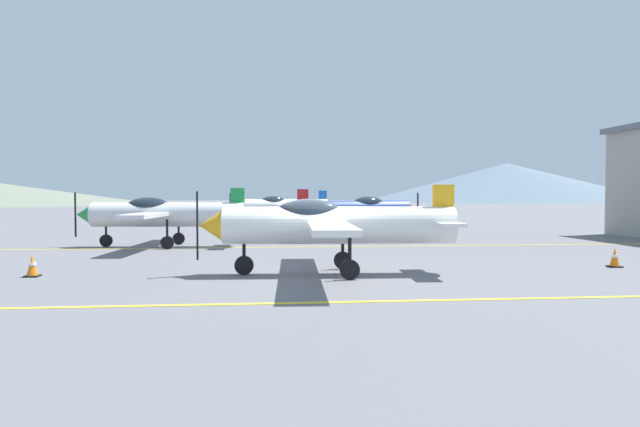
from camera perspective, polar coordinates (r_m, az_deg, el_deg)
name	(u,v)px	position (r m, az deg, el deg)	size (l,w,h in m)	color
ground_plane	(318,274)	(15.74, -0.16, -6.11)	(400.00, 400.00, 0.00)	slate
apron_line_near	(338,302)	(11.72, 1.80, -8.88)	(80.00, 0.16, 0.01)	yellow
apron_line_far	(300,247)	(23.73, -2.04, -3.38)	(80.00, 0.16, 0.01)	yellow
airplane_near	(329,224)	(15.63, 0.93, -1.04)	(7.17, 8.25, 2.47)	white
airplane_mid	(162,214)	(24.75, -15.56, -0.01)	(7.19, 8.27, 2.47)	silver
airplane_far	(359,209)	(30.96, 3.89, 0.43)	(7.24, 8.24, 2.47)	#33478C
airplane_back	(281,206)	(40.22, -3.98, 0.78)	(7.24, 8.21, 2.47)	white
traffic_cone_front	(32,266)	(17.08, -26.88, -4.71)	(0.36, 0.36, 0.59)	black
traffic_cone_side	(615,258)	(19.41, 27.43, -3.95)	(0.36, 0.36, 0.59)	black
hill_centerleft	(507,182)	(178.21, 18.19, 2.97)	(84.67, 84.67, 11.44)	slate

